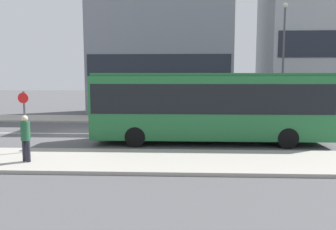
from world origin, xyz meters
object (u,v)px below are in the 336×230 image
pedestrian_near_stop (26,135)px  bus_stop_sign (25,117)px  parked_car_0 (300,117)px  city_bus (209,103)px  street_lamp (283,52)px

pedestrian_near_stop → bus_stop_sign: bus_stop_sign is taller
parked_car_0 → bus_stop_sign: size_ratio=1.58×
city_bus → parked_car_0: size_ratio=2.83×
parked_car_0 → pedestrian_near_stop: bearing=-143.1°
pedestrian_near_stop → bus_stop_sign: bearing=139.3°
pedestrian_near_stop → city_bus: bearing=55.1°
city_bus → bus_stop_sign: 8.44m
bus_stop_sign → street_lamp: 17.39m
city_bus → pedestrian_near_stop: 8.48m
parked_car_0 → street_lamp: (-0.85, 1.47, 4.43)m
city_bus → bus_stop_sign: (-7.88, -3.00, -0.35)m
street_lamp → bus_stop_sign: bearing=-143.0°
city_bus → street_lamp: bearing=51.4°
pedestrian_near_stop → parked_car_0: bearing=59.8°
street_lamp → city_bus: bearing=-128.3°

